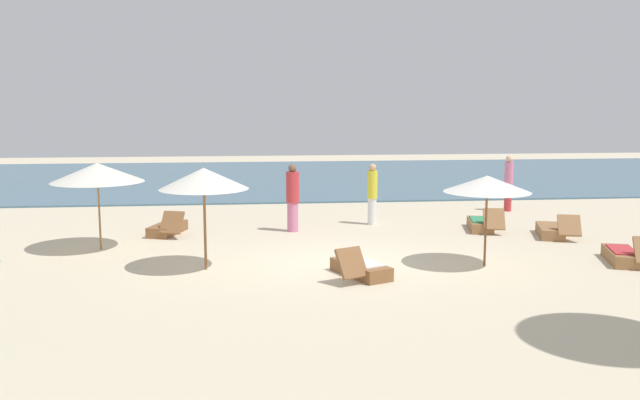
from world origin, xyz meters
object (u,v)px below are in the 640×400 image
Objects in this scene: person_1 at (372,193)px; lounger_2 at (481,224)px; umbrella_3 at (97,173)px; umbrella_4 at (487,184)px; lounger_0 at (624,255)px; umbrella_2 at (204,179)px; lounger_1 at (552,231)px; person_0 at (509,182)px; lounger_4 at (360,268)px; person_3 at (293,197)px; lounger_5 at (168,228)px.

lounger_2 is at bearing -22.68° from person_1.
umbrella_3 is 9.23m from umbrella_4.
lounger_2 reaches higher than lounger_0.
umbrella_2 is at bearing 176.84° from umbrella_4.
lounger_1 is at bearing -34.57° from lounger_2.
person_0 is 5.28m from person_1.
person_0 is at bearing 20.68° from umbrella_3.
lounger_2 is at bearing 71.75° from umbrella_4.
lounger_1 is at bearing -27.17° from person_1.
lounger_2 is 6.32m from lounger_4.
umbrella_3 is 5.29m from person_3.
umbrella_2 reaches higher than person_3.
lounger_4 is at bearing -78.02° from person_3.
person_3 is (-5.32, 0.39, 0.78)m from lounger_2.
umbrella_3 is 1.27× the size of lounger_2.
lounger_5 is 0.97× the size of person_1.
lounger_4 is (5.95, -3.25, -1.73)m from umbrella_3.
lounger_4 is 6.75m from lounger_5.
lounger_2 is at bearing 114.64° from lounger_0.
person_0 reaches higher than person_1.
person_0 reaches higher than lounger_0.
lounger_2 is (10.19, 1.44, -1.73)m from umbrella_3.
lounger_0 is (3.24, -0.05, -1.66)m from umbrella_4.
lounger_0 is at bearing -90.76° from person_0.
lounger_5 is 0.95× the size of person_0.
umbrella_2 reaches higher than umbrella_3.
person_1 is at bearing 152.83° from lounger_1.
umbrella_3 is at bearing -159.94° from person_1.
umbrella_2 reaches higher than lounger_2.
lounger_1 is at bearing 16.30° from umbrella_2.
lounger_4 is at bearing -28.65° from umbrella_3.
person_1 is at bearing 8.68° from lounger_5.
umbrella_2 is 6.83m from person_1.
umbrella_2 is 1.25× the size of lounger_0.
umbrella_3 is 1.27× the size of lounger_5.
umbrella_2 is at bearing -40.50° from umbrella_3.
lounger_5 is at bearing 177.86° from lounger_2.
umbrella_3 is 12.51m from lounger_0.
umbrella_4 is 1.16× the size of lounger_4.
lounger_0 is 0.98× the size of person_1.
umbrella_4 is at bearing -48.37° from person_3.
umbrella_2 reaches higher than umbrella_4.
lounger_5 reaches higher than lounger_0.
umbrella_2 reaches higher than person_1.
person_1 reaches higher than lounger_5.
lounger_1 is 5.12m from person_1.
lounger_4 reaches higher than lounger_1.
umbrella_3 reaches higher than umbrella_4.
person_0 is at bearing 21.58° from person_1.
lounger_0 is at bearing -0.96° from umbrella_4.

